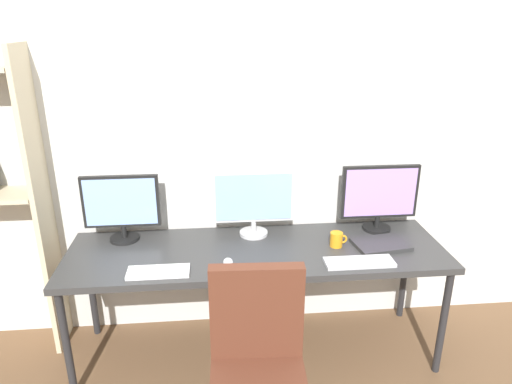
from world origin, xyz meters
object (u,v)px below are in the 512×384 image
desk (257,257)px  keyboard_left (158,272)px  monitor_center (254,200)px  computer_mouse (228,262)px  monitor_left (121,206)px  laptop_closed (381,244)px  monitor_right (379,196)px  keyboard_right (359,262)px  coffee_mug (337,239)px

desk → keyboard_left: 0.61m
monitor_center → computer_mouse: monitor_center is taller
desk → monitor_center: (0.00, 0.21, 0.28)m
monitor_left → monitor_center: bearing=0.0°
desk → laptop_closed: size_ratio=7.08×
monitor_right → keyboard_right: bearing=-119.7°
monitor_left → keyboard_right: (1.37, -0.44, -0.22)m
desk → monitor_center: bearing=90.0°
monitor_center → computer_mouse: bearing=-114.9°
keyboard_left → keyboard_right: same height
coffee_mug → monitor_center: bearing=156.3°
monitor_right → coffee_mug: size_ratio=4.70×
keyboard_left → computer_mouse: 0.39m
computer_mouse → coffee_mug: (0.67, 0.17, 0.03)m
desk → keyboard_right: 0.61m
desk → monitor_left: 0.88m
monitor_left → monitor_center: 0.81m
desk → keyboard_left: (-0.56, -0.23, 0.06)m
monitor_right → computer_mouse: 1.09m
computer_mouse → keyboard_right: bearing=-4.5°
desk → laptop_closed: 0.76m
monitor_left → coffee_mug: monitor_left is taller
laptop_closed → keyboard_right: bearing=-142.9°
monitor_right → computer_mouse: monitor_right is taller
monitor_center → desk: bearing=-90.0°
monitor_left → monitor_right: size_ratio=0.93×
laptop_closed → monitor_center: bearing=153.7°
keyboard_left → coffee_mug: coffee_mug is taller
desk → monitor_left: bearing=165.4°
keyboard_right → computer_mouse: size_ratio=4.09×
monitor_right → laptop_closed: (-0.06, -0.24, -0.22)m
monitor_right → keyboard_left: (-1.37, -0.44, -0.23)m
monitor_center → monitor_left: bearing=-180.0°
keyboard_right → monitor_left: bearing=162.1°
desk → keyboard_left: bearing=-157.7°
keyboard_left → computer_mouse: bearing=8.7°
coffee_mug → desk: bearing=179.7°
monitor_right → keyboard_left: 1.46m
keyboard_left → laptop_closed: (1.32, 0.20, 0.00)m
monitor_right → coffee_mug: monitor_right is taller
monitor_left → coffee_mug: size_ratio=4.38×
monitor_right → laptop_closed: monitor_right is taller
monitor_center → computer_mouse: (-0.18, -0.38, -0.22)m
monitor_right → computer_mouse: size_ratio=5.19×
desk → monitor_left: monitor_left is taller
keyboard_left → keyboard_right: bearing=0.0°
keyboard_right → laptop_closed: (0.20, 0.20, 0.00)m
monitor_center → laptop_closed: (0.76, -0.24, -0.22)m
desk → keyboard_right: keyboard_right is taller
monitor_left → computer_mouse: (0.63, -0.38, -0.21)m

